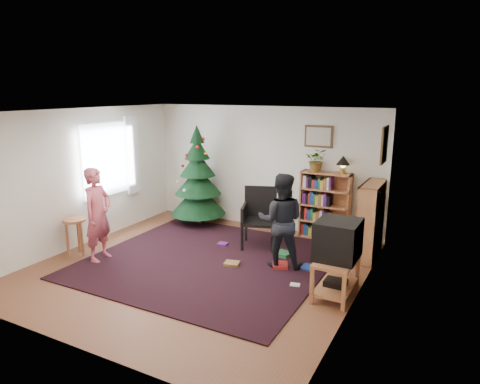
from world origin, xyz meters
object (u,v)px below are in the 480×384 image
at_px(picture_back, 319,136).
at_px(person_by_chair, 281,221).
at_px(stool, 75,227).
at_px(picture_right, 385,145).
at_px(armchair, 262,214).
at_px(potted_plant, 317,160).
at_px(table_lamp, 343,162).
at_px(bookshelf_back, 325,205).
at_px(christmas_tree, 198,183).
at_px(tv_stand, 336,273).
at_px(bookshelf_right, 370,220).
at_px(crt_tv, 338,239).
at_px(person_standing, 98,215).

distance_m(picture_back, person_by_chair, 2.16).
xyz_separation_m(stool, person_by_chair, (3.35, 1.17, 0.27)).
relative_size(picture_right, armchair, 0.55).
bearing_deg(potted_plant, table_lamp, 0.00).
xyz_separation_m(bookshelf_back, armchair, (-0.91, -0.92, -0.07)).
xyz_separation_m(picture_back, armchair, (-0.68, -1.05, -1.36)).
distance_m(stool, table_lamp, 4.92).
bearing_deg(person_by_chair, picture_back, -108.13).
relative_size(christmas_tree, bookshelf_back, 1.63).
bearing_deg(armchair, tv_stand, -55.88).
bearing_deg(potted_plant, stool, -139.86).
xyz_separation_m(armchair, stool, (-2.67, -1.93, -0.09)).
bearing_deg(bookshelf_right, person_by_chair, 132.69).
bearing_deg(person_by_chair, crt_tv, 134.20).
distance_m(bookshelf_back, bookshelf_right, 1.12).
bearing_deg(person_by_chair, stool, 1.06).
bearing_deg(person_standing, picture_back, -50.00).
height_order(bookshelf_right, armchair, bookshelf_right).
height_order(bookshelf_back, armchair, bookshelf_back).
bearing_deg(christmas_tree, crt_tv, -28.23).
bearing_deg(person_by_chair, bookshelf_back, -115.80).
relative_size(bookshelf_back, table_lamp, 3.86).
bearing_deg(tv_stand, crt_tv, 180.00).
bearing_deg(table_lamp, potted_plant, 180.00).
relative_size(stool, person_by_chair, 0.42).
height_order(bookshelf_back, tv_stand, bookshelf_back).
distance_m(armchair, person_standing, 2.86).
distance_m(person_by_chair, table_lamp, 1.91).
xyz_separation_m(potted_plant, table_lamp, (0.50, 0.00, 0.01)).
bearing_deg(stool, person_standing, 2.94).
bearing_deg(bookshelf_back, crt_tv, -69.33).
bearing_deg(stool, christmas_tree, 69.91).
bearing_deg(bookshelf_right, christmas_tree, 86.38).
bearing_deg(bookshelf_back, picture_back, 149.10).
xyz_separation_m(tv_stand, stool, (-4.42, -0.62, 0.18)).
height_order(bookshelf_right, potted_plant, potted_plant).
distance_m(christmas_tree, stool, 2.69).
bearing_deg(stool, tv_stand, 7.93).
bearing_deg(table_lamp, picture_right, -36.43).
xyz_separation_m(picture_back, tv_stand, (1.07, -2.37, -1.63)).
relative_size(bookshelf_back, bookshelf_right, 1.00).
bearing_deg(armchair, christmas_tree, 142.92).
bearing_deg(armchair, potted_plant, 33.28).
relative_size(christmas_tree, stool, 3.26).
bearing_deg(picture_right, bookshelf_back, 151.78).
distance_m(picture_back, person_standing, 4.24).
relative_size(potted_plant, table_lamp, 1.30).
bearing_deg(crt_tv, picture_right, 81.07).
xyz_separation_m(picture_back, picture_right, (1.33, -0.73, 0.00)).
height_order(picture_back, bookshelf_back, picture_back).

